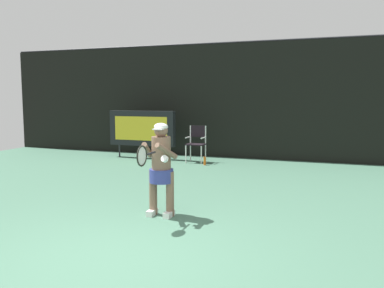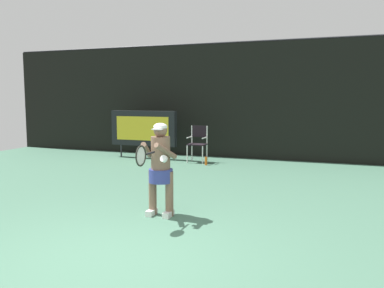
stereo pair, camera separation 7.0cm
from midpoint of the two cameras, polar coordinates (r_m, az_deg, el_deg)
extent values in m
cube|color=#456F58|center=(5.12, -10.88, -15.74)|extent=(18.00, 22.00, 0.02)
cube|color=black|center=(12.80, 8.78, 5.96)|extent=(18.00, 0.12, 3.60)
cylinder|color=#38383D|center=(12.91, 8.93, 14.10)|extent=(18.00, 0.05, 0.05)
cube|color=black|center=(12.91, -7.19, 2.21)|extent=(2.20, 0.20, 1.10)
cube|color=gold|center=(12.81, -7.40, 2.17)|extent=(1.80, 0.01, 0.75)
cylinder|color=#2D2D33|center=(13.38, -10.29, -0.92)|extent=(0.05, 0.05, 0.40)
cylinder|color=#2D2D33|center=(12.64, -3.80, -1.27)|extent=(0.05, 0.05, 0.40)
cylinder|color=white|center=(11.94, -1.04, -1.43)|extent=(0.04, 0.04, 0.52)
cylinder|color=white|center=(11.78, 1.13, -1.54)|extent=(0.04, 0.04, 0.52)
cylinder|color=white|center=(12.31, -0.37, -1.18)|extent=(0.04, 0.04, 0.52)
cylinder|color=white|center=(12.16, 1.74, -1.28)|extent=(0.04, 0.04, 0.52)
cube|color=black|center=(12.01, 0.36, -0.05)|extent=(0.52, 0.44, 0.03)
cylinder|color=white|center=(12.25, -0.38, 1.32)|extent=(0.04, 0.04, 0.56)
cylinder|color=white|center=(12.10, 1.75, 1.25)|extent=(0.04, 0.04, 0.56)
cube|color=black|center=(12.16, 0.68, 1.80)|extent=(0.48, 0.02, 0.34)
cylinder|color=white|center=(12.07, -0.71, 0.96)|extent=(0.04, 0.44, 0.04)
cylinder|color=white|center=(11.91, 1.45, 0.88)|extent=(0.04, 0.44, 0.04)
cylinder|color=orange|center=(11.56, 1.63, -2.39)|extent=(0.07, 0.07, 0.24)
cylinder|color=black|center=(11.54, 1.63, -1.74)|extent=(0.03, 0.03, 0.03)
cube|color=white|center=(6.78, -5.92, -9.54)|extent=(0.11, 0.26, 0.09)
cube|color=white|center=(6.66, -3.56, -9.81)|extent=(0.11, 0.26, 0.09)
cylinder|color=brown|center=(6.74, -5.77, -6.79)|extent=(0.13, 0.13, 0.74)
cylinder|color=brown|center=(6.62, -3.41, -7.02)|extent=(0.13, 0.13, 0.74)
cylinder|color=#343D88|center=(6.62, -4.63, -4.46)|extent=(0.39, 0.39, 0.22)
cylinder|color=brown|center=(6.56, -4.65, -1.40)|extent=(0.31, 0.31, 0.56)
sphere|color=brown|center=(6.52, -4.69, 1.91)|extent=(0.22, 0.22, 0.22)
ellipsoid|color=white|center=(6.52, -4.69, 2.44)|extent=(0.22, 0.22, 0.12)
cube|color=white|center=(6.43, -5.05, 2.08)|extent=(0.17, 0.12, 0.02)
cylinder|color=brown|center=(6.47, -6.60, -0.86)|extent=(0.21, 0.51, 0.31)
cylinder|color=brown|center=(6.33, -3.92, -1.00)|extent=(0.21, 0.51, 0.31)
cylinder|color=white|center=(6.23, -4.19, -2.09)|extent=(0.13, 0.12, 0.12)
cylinder|color=black|center=(6.21, -6.10, -1.30)|extent=(0.03, 0.28, 0.03)
torus|color=black|center=(5.94, -7.39, -1.68)|extent=(0.02, 0.31, 0.31)
ellipsoid|color=silver|center=(5.94, -7.39, -1.68)|extent=(0.01, 0.26, 0.26)
camera|label=1|loc=(0.04, -90.14, -0.02)|focal=37.97mm
camera|label=2|loc=(0.04, 89.86, 0.02)|focal=37.97mm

